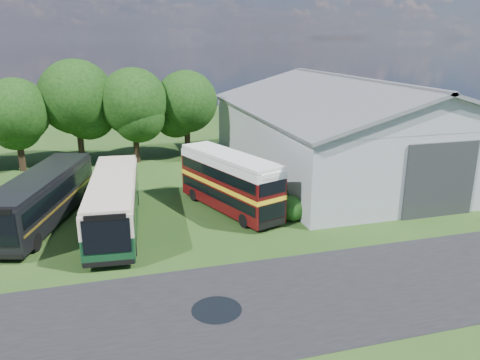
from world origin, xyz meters
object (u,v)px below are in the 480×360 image
object	(u,v)px
bus_green_single	(114,202)
bus_maroon_double	(230,183)
storage_shed	(350,123)
bus_dark_single	(42,198)

from	to	relation	value
bus_green_single	bus_maroon_double	distance (m)	7.70
storage_shed	bus_dark_single	size ratio (longest dim) A/B	2.08
bus_maroon_double	storage_shed	bearing A→B (deg)	9.38
bus_maroon_double	bus_dark_single	distance (m)	11.96
bus_green_single	bus_dark_single	size ratio (longest dim) A/B	1.00
bus_maroon_double	bus_green_single	bearing A→B (deg)	168.96
storage_shed	bus_green_single	world-z (taller)	storage_shed
bus_green_single	bus_maroon_double	xyz separation A→B (m)	(7.60, 1.18, 0.24)
storage_shed	bus_maroon_double	world-z (taller)	storage_shed
storage_shed	bus_green_single	xyz separation A→B (m)	(-20.42, -8.34, -2.45)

